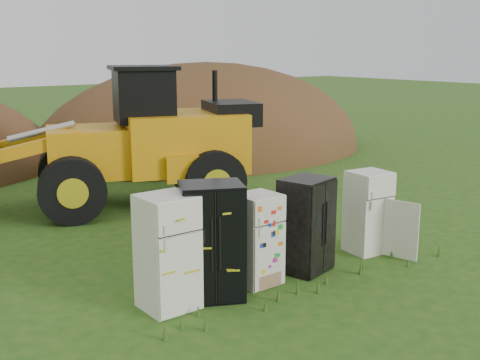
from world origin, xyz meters
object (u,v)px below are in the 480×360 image
object	(u,v)px
fridge_open_door	(368,212)
fridge_black_side	(212,241)
fridge_leftmost	(167,252)
fridge_dark_mid	(306,225)
wheel_loader	(109,138)
fridge_sticker	(257,239)

from	to	relation	value
fridge_open_door	fridge_black_side	bearing A→B (deg)	-173.52
fridge_leftmost	fridge_black_side	world-z (taller)	fridge_black_side
fridge_dark_mid	wheel_loader	world-z (taller)	wheel_loader
fridge_black_side	fridge_sticker	bearing A→B (deg)	26.99
fridge_sticker	fridge_open_door	distance (m)	2.88
fridge_leftmost	fridge_black_side	xyz separation A→B (m)	(0.80, -0.07, 0.05)
fridge_black_side	fridge_dark_mid	distance (m)	2.10
fridge_leftmost	fridge_dark_mid	bearing A→B (deg)	-2.97
fridge_leftmost	fridge_open_door	world-z (taller)	fridge_leftmost
fridge_open_door	wheel_loader	distance (m)	7.02
wheel_loader	fridge_open_door	bearing A→B (deg)	-48.03
fridge_dark_mid	wheel_loader	size ratio (longest dim) A/B	0.23
fridge_dark_mid	fridge_open_door	distance (m)	1.77
fridge_leftmost	fridge_open_door	xyz separation A→B (m)	(4.66, -0.02, -0.09)
fridge_black_side	fridge_sticker	size ratio (longest dim) A/B	1.20
fridge_leftmost	fridge_open_door	size ratio (longest dim) A/B	1.11
fridge_leftmost	wheel_loader	size ratio (longest dim) A/B	0.25
fridge_open_door	fridge_dark_mid	bearing A→B (deg)	-172.56
fridge_black_side	fridge_open_door	bearing A→B (deg)	25.56
fridge_sticker	fridge_dark_mid	bearing A→B (deg)	-4.18
fridge_sticker	fridge_dark_mid	world-z (taller)	fridge_dark_mid
fridge_sticker	fridge_open_door	world-z (taller)	fridge_open_door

